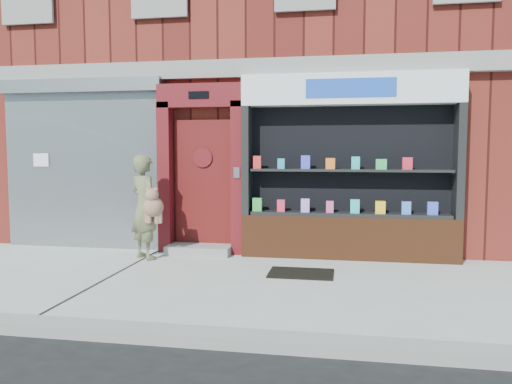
# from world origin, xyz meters

# --- Properties ---
(ground) EXTENTS (80.00, 80.00, 0.00)m
(ground) POSITION_xyz_m (0.00, 0.00, 0.00)
(ground) COLOR #9E9E99
(ground) RESTS_ON ground
(curb) EXTENTS (60.00, 0.30, 0.12)m
(curb) POSITION_xyz_m (0.00, -2.15, 0.06)
(curb) COLOR gray
(curb) RESTS_ON ground
(building) EXTENTS (12.00, 8.16, 8.00)m
(building) POSITION_xyz_m (-0.00, 5.99, 4.00)
(building) COLOR #591914
(building) RESTS_ON ground
(shutter_bay) EXTENTS (3.10, 0.30, 3.04)m
(shutter_bay) POSITION_xyz_m (-3.00, 1.93, 1.72)
(shutter_bay) COLOR gray
(shutter_bay) RESTS_ON ground
(red_door_bay) EXTENTS (1.52, 0.58, 2.90)m
(red_door_bay) POSITION_xyz_m (-0.75, 1.86, 1.46)
(red_door_bay) COLOR #590F14
(red_door_bay) RESTS_ON ground
(pharmacy_bay) EXTENTS (3.50, 0.41, 3.00)m
(pharmacy_bay) POSITION_xyz_m (1.75, 1.81, 1.37)
(pharmacy_bay) COLOR #5F2E16
(pharmacy_bay) RESTS_ON ground
(woman) EXTENTS (0.76, 0.70, 1.71)m
(woman) POSITION_xyz_m (-1.51, 1.19, 0.86)
(woman) COLOR #626542
(woman) RESTS_ON ground
(doormat) EXTENTS (0.92, 0.65, 0.02)m
(doormat) POSITION_xyz_m (1.08, 0.60, 0.01)
(doormat) COLOR black
(doormat) RESTS_ON ground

